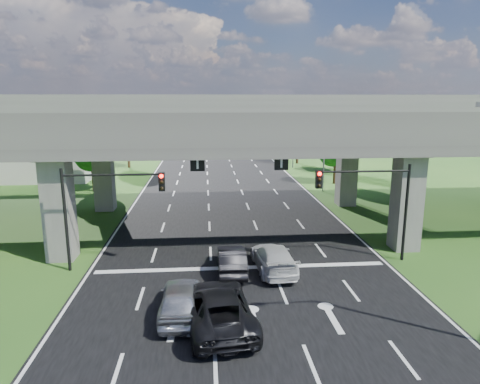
{
  "coord_description": "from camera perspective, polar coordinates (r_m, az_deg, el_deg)",
  "views": [
    {
      "loc": [
        -2.04,
        -20.05,
        9.81
      ],
      "look_at": [
        0.33,
        8.79,
        3.43
      ],
      "focal_mm": 32.0,
      "sensor_mm": 36.0,
      "label": 1
    }
  ],
  "objects": [
    {
      "name": "tree_right_near",
      "position": [
        50.64,
        12.74,
        6.11
      ],
      "size": [
        4.2,
        4.2,
        7.28
      ],
      "color": "black",
      "rests_on": "ground"
    },
    {
      "name": "car_silver",
      "position": [
        20.31,
        -7.93,
        -13.96
      ],
      "size": [
        1.94,
        4.7,
        1.59
      ],
      "primitive_type": "imported",
      "rotation": [
        0.0,
        0.0,
        3.13
      ],
      "color": "#B1B4BA",
      "rests_on": "road"
    },
    {
      "name": "tree_left_mid",
      "position": [
        56.36,
        -20.12,
        5.94
      ],
      "size": [
        3.91,
        3.9,
        6.76
      ],
      "color": "black",
      "rests_on": "ground"
    },
    {
      "name": "tree_left_far",
      "position": [
        63.18,
        -14.77,
        7.79
      ],
      "size": [
        4.8,
        4.8,
        8.32
      ],
      "color": "black",
      "rests_on": "ground"
    },
    {
      "name": "overpass",
      "position": [
        32.17,
        -1.06,
        9.06
      ],
      "size": [
        80.0,
        15.0,
        10.0
      ],
      "color": "#3E3B38",
      "rests_on": "ground"
    },
    {
      "name": "streetlight_far",
      "position": [
        45.86,
        10.76,
        7.26
      ],
      "size": [
        3.38,
        0.25,
        10.0
      ],
      "color": "gray",
      "rests_on": "ground"
    },
    {
      "name": "tree_right_mid",
      "position": [
        59.17,
        13.22,
        6.64
      ],
      "size": [
        3.91,
        3.9,
        6.76
      ],
      "color": "black",
      "rests_on": "ground"
    },
    {
      "name": "tree_right_far",
      "position": [
        65.77,
        7.76,
        7.97
      ],
      "size": [
        4.5,
        4.5,
        7.8
      ],
      "color": "black",
      "rests_on": "ground"
    },
    {
      "name": "signal_right",
      "position": [
        26.55,
        17.24,
        -0.37
      ],
      "size": [
        5.76,
        0.54,
        6.0
      ],
      "color": "black",
      "rests_on": "ground"
    },
    {
      "name": "signal_left",
      "position": [
        25.31,
        -17.78,
        -1.01
      ],
      "size": [
        5.76,
        0.54,
        6.0
      ],
      "color": "black",
      "rests_on": "ground"
    },
    {
      "name": "tree_left_near",
      "position": [
        47.83,
        -19.19,
        5.76
      ],
      "size": [
        4.5,
        4.5,
        7.8
      ],
      "color": "black",
      "rests_on": "ground"
    },
    {
      "name": "ground",
      "position": [
        22.42,
        1.03,
        -13.53
      ],
      "size": [
        160.0,
        160.0,
        0.0
      ],
      "primitive_type": "plane",
      "color": "#234C18",
      "rests_on": "ground"
    },
    {
      "name": "car_trailing",
      "position": [
        19.37,
        -2.92,
        -15.1
      ],
      "size": [
        3.48,
        6.29,
        1.67
      ],
      "primitive_type": "imported",
      "rotation": [
        0.0,
        0.0,
        3.26
      ],
      "color": "black",
      "rests_on": "road"
    },
    {
      "name": "streetlight_beyond",
      "position": [
        61.39,
        6.8,
        8.65
      ],
      "size": [
        3.38,
        0.25,
        10.0
      ],
      "color": "gray",
      "rests_on": "ground"
    },
    {
      "name": "car_dark",
      "position": [
        24.81,
        -1.13,
        -8.99
      ],
      "size": [
        1.55,
        4.4,
        1.45
      ],
      "primitive_type": "imported",
      "rotation": [
        0.0,
        0.0,
        3.14
      ],
      "color": "black",
      "rests_on": "road"
    },
    {
      "name": "warehouse",
      "position": [
        60.54,
        -28.01,
        3.56
      ],
      "size": [
        20.0,
        10.0,
        4.0
      ],
      "primitive_type": "cube",
      "color": "#9E9E99",
      "rests_on": "ground"
    },
    {
      "name": "road",
      "position": [
        31.67,
        -0.77,
        -5.58
      ],
      "size": [
        18.0,
        120.0,
        0.03
      ],
      "primitive_type": "cube",
      "color": "black",
      "rests_on": "ground"
    },
    {
      "name": "car_white",
      "position": [
        25.05,
        4.5,
        -8.75
      ],
      "size": [
        2.38,
        5.25,
        1.49
      ],
      "primitive_type": "imported",
      "rotation": [
        0.0,
        0.0,
        3.2
      ],
      "color": "#B7B7B7",
      "rests_on": "road"
    }
  ]
}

